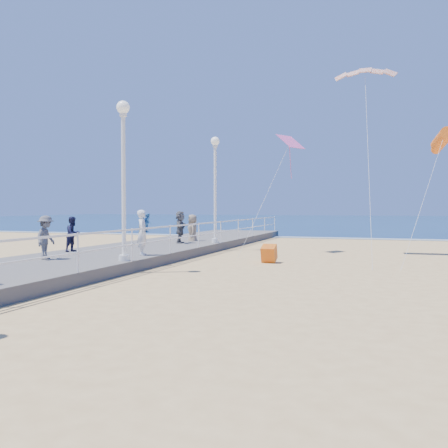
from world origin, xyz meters
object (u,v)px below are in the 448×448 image
(lamp_post_mid, at_px, (123,163))
(box_kite, at_px, (269,255))
(lamp_post_far, at_px, (215,178))
(beach_walker_c, at_px, (193,231))
(toddler_held, at_px, (148,223))
(spectator_2, at_px, (46,237))
(woman_holding_toddler, at_px, (143,233))
(spectator_6, at_px, (142,228))
(spectator_7, at_px, (73,234))
(spectator_5, at_px, (180,227))

(lamp_post_mid, xyz_separation_m, box_kite, (3.89, 4.47, -3.36))
(lamp_post_far, distance_m, box_kite, 6.85)
(lamp_post_far, relative_size, beach_walker_c, 2.97)
(toddler_held, bearing_deg, box_kite, -80.71)
(spectator_2, xyz_separation_m, beach_walker_c, (1.21, 10.26, -0.26))
(lamp_post_mid, distance_m, woman_holding_toddler, 3.10)
(spectator_6, relative_size, spectator_7, 1.01)
(spectator_5, xyz_separation_m, beach_walker_c, (-0.07, 1.77, -0.30))
(lamp_post_far, height_order, box_kite, lamp_post_far)
(spectator_5, distance_m, beach_walker_c, 1.79)
(woman_holding_toddler, height_order, spectator_5, woman_holding_toddler)
(lamp_post_mid, bearing_deg, beach_walker_c, 99.12)
(toddler_held, xyz_separation_m, spectator_6, (-3.47, 6.03, -0.50))
(box_kite, bearing_deg, spectator_7, -166.05)
(woman_holding_toddler, relative_size, spectator_5, 1.06)
(lamp_post_mid, height_order, toddler_held, lamp_post_mid)
(lamp_post_mid, xyz_separation_m, spectator_6, (-3.64, 8.10, -2.55))
(spectator_5, distance_m, spectator_6, 2.13)
(lamp_post_far, relative_size, spectator_2, 3.52)
(toddler_held, relative_size, beach_walker_c, 0.40)
(beach_walker_c, bearing_deg, spectator_6, -78.86)
(woman_holding_toddler, bearing_deg, spectator_7, 61.04)
(beach_walker_c, distance_m, box_kite, 7.68)
(toddler_held, relative_size, spectator_6, 0.50)
(spectator_7, distance_m, box_kite, 7.93)
(lamp_post_mid, distance_m, spectator_2, 3.78)
(lamp_post_mid, distance_m, box_kite, 6.81)
(spectator_6, relative_size, beach_walker_c, 0.79)
(spectator_6, bearing_deg, beach_walker_c, -32.24)
(spectator_5, relative_size, beach_walker_c, 0.89)
(spectator_7, bearing_deg, woman_holding_toddler, -89.63)
(spectator_6, height_order, box_kite, spectator_6)
(lamp_post_far, bearing_deg, spectator_6, -166.10)
(woman_holding_toddler, distance_m, spectator_5, 6.25)
(toddler_held, relative_size, spectator_7, 0.51)
(spectator_2, xyz_separation_m, box_kite, (6.68, 4.91, -0.86))
(lamp_post_far, xyz_separation_m, spectator_5, (-1.51, -0.94, -2.46))
(lamp_post_mid, relative_size, spectator_6, 3.74)
(spectator_2, relative_size, spectator_7, 1.07)
(spectator_5, bearing_deg, spectator_2, 160.74)
(beach_walker_c, bearing_deg, toddler_held, -18.48)
(toddler_held, height_order, spectator_7, toddler_held)
(woman_holding_toddler, distance_m, spectator_6, 7.01)
(spectator_6, bearing_deg, box_kite, -97.88)
(toddler_held, height_order, spectator_2, toddler_held)
(woman_holding_toddler, bearing_deg, lamp_post_far, -23.85)
(lamp_post_far, distance_m, toddler_held, 7.23)
(lamp_post_mid, height_order, woman_holding_toddler, lamp_post_mid)
(spectator_2, xyz_separation_m, spectator_6, (-0.85, 8.54, -0.04))
(lamp_post_mid, distance_m, lamp_post_far, 9.00)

